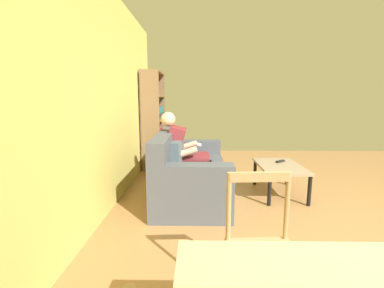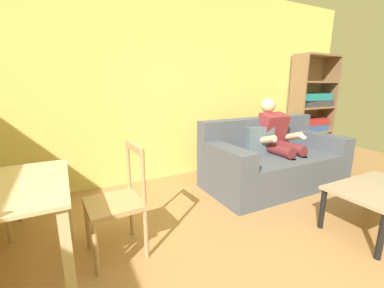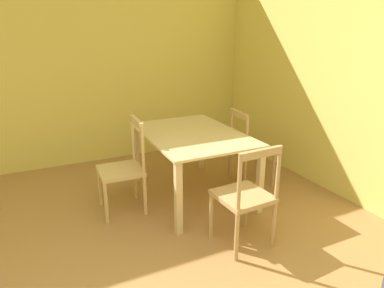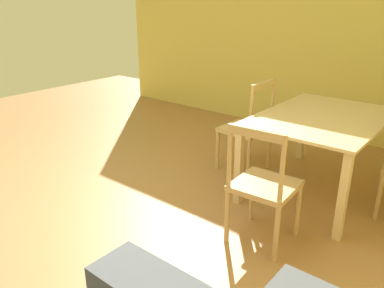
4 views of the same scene
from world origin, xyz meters
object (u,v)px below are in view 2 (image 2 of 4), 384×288
(coffee_table, at_px, (379,194))
(person_lounging, at_px, (278,140))
(couch, at_px, (272,161))
(dining_chair_facing_couch, at_px, (118,202))
(bookshelf, at_px, (311,114))

(coffee_table, bearing_deg, person_lounging, 86.48)
(couch, xyz_separation_m, dining_chair_facing_couch, (-2.20, -0.53, 0.12))
(coffee_table, bearing_deg, dining_chair_facing_couch, 160.55)
(coffee_table, xyz_separation_m, dining_chair_facing_couch, (-2.25, 0.79, 0.07))
(couch, bearing_deg, bookshelf, 24.09)
(bookshelf, xyz_separation_m, dining_chair_facing_couch, (-3.89, -1.29, -0.38))
(couch, distance_m, person_lounging, 0.32)
(couch, relative_size, coffee_table, 2.07)
(couch, distance_m, coffee_table, 1.33)
(coffee_table, bearing_deg, bookshelf, 51.69)
(coffee_table, distance_m, dining_chair_facing_couch, 2.39)
(coffee_table, bearing_deg, couch, 92.00)
(couch, xyz_separation_m, coffee_table, (0.05, -1.33, 0.04))
(bookshelf, distance_m, dining_chair_facing_couch, 4.12)
(couch, bearing_deg, coffee_table, -88.00)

